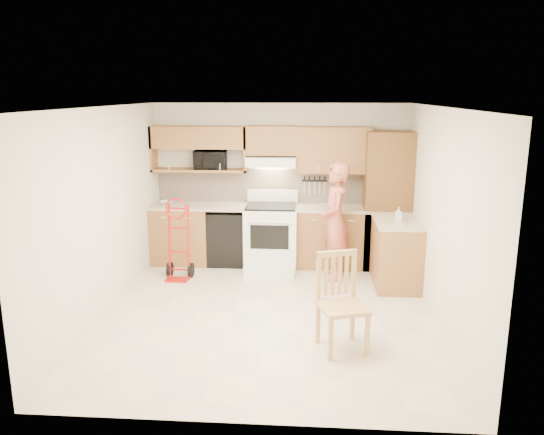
# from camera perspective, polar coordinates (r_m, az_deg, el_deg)

# --- Properties ---
(floor) EXTENTS (4.00, 4.50, 0.02)m
(floor) POSITION_cam_1_polar(r_m,az_deg,el_deg) (6.68, -0.31, -10.31)
(floor) COLOR beige
(floor) RESTS_ON ground
(ceiling) EXTENTS (4.00, 4.50, 0.02)m
(ceiling) POSITION_cam_1_polar(r_m,az_deg,el_deg) (6.12, -0.34, 11.85)
(ceiling) COLOR white
(ceiling) RESTS_ON ground
(wall_back) EXTENTS (4.00, 0.02, 2.50)m
(wall_back) POSITION_cam_1_polar(r_m,az_deg,el_deg) (8.49, 0.85, 3.73)
(wall_back) COLOR silver
(wall_back) RESTS_ON ground
(wall_front) EXTENTS (4.00, 0.02, 2.50)m
(wall_front) POSITION_cam_1_polar(r_m,az_deg,el_deg) (4.12, -2.77, -6.83)
(wall_front) COLOR silver
(wall_front) RESTS_ON ground
(wall_left) EXTENTS (0.02, 4.50, 2.50)m
(wall_left) POSITION_cam_1_polar(r_m,az_deg,el_deg) (6.74, -17.63, 0.54)
(wall_left) COLOR silver
(wall_left) RESTS_ON ground
(wall_right) EXTENTS (0.02, 4.50, 2.50)m
(wall_right) POSITION_cam_1_polar(r_m,az_deg,el_deg) (6.45, 17.78, -0.02)
(wall_right) COLOR silver
(wall_right) RESTS_ON ground
(backsplash) EXTENTS (3.92, 0.03, 0.55)m
(backsplash) POSITION_cam_1_polar(r_m,az_deg,el_deg) (8.48, 0.84, 3.36)
(backsplash) COLOR beige
(backsplash) RESTS_ON wall_back
(lower_cab_left) EXTENTS (0.90, 0.60, 0.90)m
(lower_cab_left) POSITION_cam_1_polar(r_m,az_deg,el_deg) (8.59, -9.67, -1.82)
(lower_cab_left) COLOR brown
(lower_cab_left) RESTS_ON ground
(dishwasher) EXTENTS (0.60, 0.60, 0.85)m
(dishwasher) POSITION_cam_1_polar(r_m,az_deg,el_deg) (8.45, -4.71, -2.10)
(dishwasher) COLOR black
(dishwasher) RESTS_ON ground
(lower_cab_right) EXTENTS (1.14, 0.60, 0.90)m
(lower_cab_right) POSITION_cam_1_polar(r_m,az_deg,el_deg) (8.36, 6.41, -2.14)
(lower_cab_right) COLOR brown
(lower_cab_right) RESTS_ON ground
(countertop_left) EXTENTS (1.50, 0.63, 0.04)m
(countertop_left) POSITION_cam_1_polar(r_m,az_deg,el_deg) (8.42, -7.81, 1.22)
(countertop_left) COLOR #C0B08B
(countertop_left) RESTS_ON lower_cab_left
(countertop_right) EXTENTS (1.14, 0.63, 0.04)m
(countertop_right) POSITION_cam_1_polar(r_m,az_deg,el_deg) (8.24, 6.49, 1.01)
(countertop_right) COLOR #C0B08B
(countertop_right) RESTS_ON lower_cab_right
(cab_return_right) EXTENTS (0.60, 1.00, 0.90)m
(cab_return_right) POSITION_cam_1_polar(r_m,az_deg,el_deg) (7.68, 13.14, -3.81)
(cab_return_right) COLOR brown
(cab_return_right) RESTS_ON ground
(countertop_return) EXTENTS (0.63, 1.00, 0.04)m
(countertop_return) POSITION_cam_1_polar(r_m,az_deg,el_deg) (7.56, 13.33, -0.41)
(countertop_return) COLOR #C0B08B
(countertop_return) RESTS_ON cab_return_right
(pantry_tall) EXTENTS (0.70, 0.60, 2.10)m
(pantry_tall) POSITION_cam_1_polar(r_m,az_deg,el_deg) (8.29, 12.18, 1.78)
(pantry_tall) COLOR brown
(pantry_tall) RESTS_ON ground
(upper_cab_left) EXTENTS (1.50, 0.33, 0.34)m
(upper_cab_left) POSITION_cam_1_polar(r_m,az_deg,el_deg) (8.39, -7.85, 8.51)
(upper_cab_left) COLOR brown
(upper_cab_left) RESTS_ON wall_back
(upper_shelf_mw) EXTENTS (1.50, 0.33, 0.04)m
(upper_shelf_mw) POSITION_cam_1_polar(r_m,az_deg,el_deg) (8.45, -7.74, 5.07)
(upper_shelf_mw) COLOR brown
(upper_shelf_mw) RESTS_ON wall_back
(upper_cab_center) EXTENTS (0.76, 0.33, 0.44)m
(upper_cab_center) POSITION_cam_1_polar(r_m,az_deg,el_deg) (8.24, -0.04, 8.27)
(upper_cab_center) COLOR brown
(upper_cab_center) RESTS_ON wall_back
(upper_cab_right) EXTENTS (1.14, 0.33, 0.70)m
(upper_cab_right) POSITION_cam_1_polar(r_m,az_deg,el_deg) (8.24, 6.62, 7.20)
(upper_cab_right) COLOR brown
(upper_cab_right) RESTS_ON wall_back
(range_hood) EXTENTS (0.76, 0.46, 0.14)m
(range_hood) POSITION_cam_1_polar(r_m,az_deg,el_deg) (8.21, -0.08, 6.07)
(range_hood) COLOR white
(range_hood) RESTS_ON wall_back
(knife_strip) EXTENTS (0.40, 0.05, 0.29)m
(knife_strip) POSITION_cam_1_polar(r_m,az_deg,el_deg) (8.43, 4.57, 3.54)
(knife_strip) COLOR black
(knife_strip) RESTS_ON backsplash
(microwave) EXTENTS (0.55, 0.41, 0.28)m
(microwave) POSITION_cam_1_polar(r_m,az_deg,el_deg) (8.39, -6.60, 6.16)
(microwave) COLOR black
(microwave) RESTS_ON upper_shelf_mw
(range) EXTENTS (0.79, 1.04, 1.17)m
(range) POSITION_cam_1_polar(r_m,az_deg,el_deg) (8.13, -0.13, -1.53)
(range) COLOR white
(range) RESTS_ON ground
(person) EXTENTS (0.45, 0.65, 1.70)m
(person) POSITION_cam_1_polar(r_m,az_deg,el_deg) (7.68, 6.75, -0.45)
(person) COLOR #BF5949
(person) RESTS_ON ground
(hand_truck) EXTENTS (0.45, 0.41, 1.09)m
(hand_truck) POSITION_cam_1_polar(r_m,az_deg,el_deg) (7.79, -10.10, -2.70)
(hand_truck) COLOR red
(hand_truck) RESTS_ON ground
(dining_chair) EXTENTS (0.60, 0.62, 1.03)m
(dining_chair) POSITION_cam_1_polar(r_m,az_deg,el_deg) (5.66, 7.60, -9.14)
(dining_chair) COLOR #DAB26B
(dining_chair) RESTS_ON ground
(soap_bottle) EXTENTS (0.09, 0.09, 0.19)m
(soap_bottle) POSITION_cam_1_polar(r_m,az_deg,el_deg) (7.50, 13.42, 0.37)
(soap_bottle) COLOR white
(soap_bottle) RESTS_ON countertop_return
(bowl) EXTENTS (0.28, 0.28, 0.05)m
(bowl) POSITION_cam_1_polar(r_m,az_deg,el_deg) (8.53, -11.31, 1.57)
(bowl) COLOR white
(bowl) RESTS_ON countertop_left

